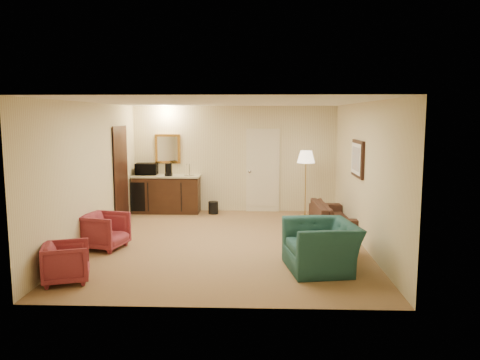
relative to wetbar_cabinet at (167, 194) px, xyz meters
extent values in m
plane|color=olive|center=(1.65, -2.72, -0.46)|extent=(6.00, 6.00, 0.00)
cube|color=beige|center=(1.65, 0.28, 0.84)|extent=(5.00, 0.02, 2.60)
cube|color=beige|center=(-0.85, -2.72, 0.84)|extent=(0.02, 6.00, 2.60)
cube|color=beige|center=(4.15, -2.72, 0.84)|extent=(0.02, 6.00, 2.60)
cube|color=white|center=(1.65, -2.72, 2.14)|extent=(5.00, 6.00, 0.02)
cube|color=beige|center=(2.35, 0.25, 0.56)|extent=(0.82, 0.06, 2.05)
cube|color=black|center=(-0.82, -1.02, 0.59)|extent=(0.06, 0.98, 2.10)
cube|color=gold|center=(0.00, 0.25, 1.09)|extent=(0.62, 0.04, 0.72)
cube|color=#321910|center=(4.11, -2.32, 1.09)|extent=(0.06, 0.90, 0.70)
cube|color=#321D10|center=(0.00, 0.00, 0.00)|extent=(1.64, 0.58, 0.92)
imported|color=black|center=(3.80, -1.54, -0.10)|extent=(0.61, 1.87, 0.72)
imported|color=#1D4847|center=(3.20, -4.21, 0.04)|extent=(0.92, 1.25, 1.00)
imported|color=maroon|center=(-0.50, -3.19, -0.11)|extent=(0.79, 0.83, 0.71)
imported|color=maroon|center=(-0.50, -4.88, -0.14)|extent=(0.74, 0.76, 0.63)
cube|color=#321910|center=(3.45, -3.42, -0.22)|extent=(0.97, 0.81, 0.47)
cube|color=#AF873A|center=(3.35, -0.32, 0.32)|extent=(0.49, 0.49, 1.56)
cylinder|color=black|center=(1.15, -0.13, -0.31)|extent=(0.29, 0.29, 0.30)
imported|color=black|center=(-0.50, 0.07, 0.64)|extent=(0.53, 0.31, 0.35)
cylinder|color=black|center=(0.08, -0.11, 0.61)|extent=(0.20, 0.20, 0.31)
camera|label=1|loc=(2.21, -11.22, 1.89)|focal=35.00mm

